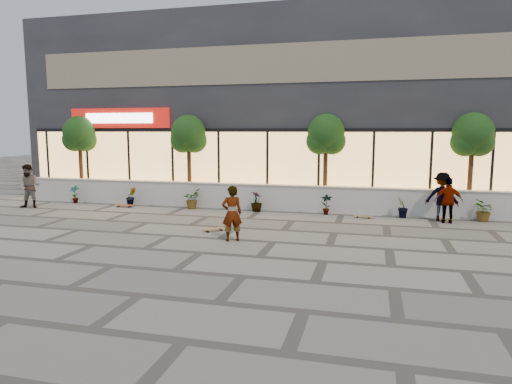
% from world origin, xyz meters
% --- Properties ---
extents(ground, '(80.00, 80.00, 0.00)m').
position_xyz_m(ground, '(0.00, 0.00, 0.00)').
color(ground, gray).
rests_on(ground, ground).
extents(planter_wall, '(22.00, 0.42, 1.04)m').
position_xyz_m(planter_wall, '(0.00, 7.00, 0.52)').
color(planter_wall, beige).
rests_on(planter_wall, ground).
extents(retail_building, '(24.00, 9.17, 8.50)m').
position_xyz_m(retail_building, '(-0.00, 12.49, 4.25)').
color(retail_building, '#26262B').
rests_on(retail_building, ground).
extents(shrub_a, '(0.43, 0.29, 0.81)m').
position_xyz_m(shrub_a, '(-8.50, 6.45, 0.41)').
color(shrub_a, '#153E13').
rests_on(shrub_a, ground).
extents(shrub_b, '(0.57, 0.57, 0.81)m').
position_xyz_m(shrub_b, '(-5.70, 6.45, 0.41)').
color(shrub_b, '#153E13').
rests_on(shrub_b, ground).
extents(shrub_c, '(0.68, 0.77, 0.81)m').
position_xyz_m(shrub_c, '(-2.90, 6.45, 0.41)').
color(shrub_c, '#153E13').
rests_on(shrub_c, ground).
extents(shrub_d, '(0.64, 0.64, 0.81)m').
position_xyz_m(shrub_d, '(-0.10, 6.45, 0.41)').
color(shrub_d, '#153E13').
rests_on(shrub_d, ground).
extents(shrub_e, '(0.46, 0.35, 0.81)m').
position_xyz_m(shrub_e, '(2.70, 6.45, 0.41)').
color(shrub_e, '#153E13').
rests_on(shrub_e, ground).
extents(shrub_f, '(0.55, 0.57, 0.81)m').
position_xyz_m(shrub_f, '(5.50, 6.45, 0.41)').
color(shrub_f, '#153E13').
rests_on(shrub_f, ground).
extents(shrub_g, '(0.77, 0.84, 0.81)m').
position_xyz_m(shrub_g, '(8.30, 6.45, 0.41)').
color(shrub_g, '#153E13').
rests_on(shrub_g, ground).
extents(tree_west, '(1.60, 1.50, 3.92)m').
position_xyz_m(tree_west, '(-9.00, 7.70, 2.99)').
color(tree_west, '#402D16').
rests_on(tree_west, ground).
extents(tree_midwest, '(1.60, 1.50, 3.92)m').
position_xyz_m(tree_midwest, '(-3.50, 7.70, 2.99)').
color(tree_midwest, '#402D16').
rests_on(tree_midwest, ground).
extents(tree_mideast, '(1.60, 1.50, 3.92)m').
position_xyz_m(tree_mideast, '(2.50, 7.70, 2.99)').
color(tree_mideast, '#402D16').
rests_on(tree_mideast, ground).
extents(tree_east, '(1.60, 1.50, 3.92)m').
position_xyz_m(tree_east, '(8.00, 7.70, 2.99)').
color(tree_east, '#402D16').
rests_on(tree_east, ground).
extents(skater_center, '(0.71, 0.62, 1.65)m').
position_xyz_m(skater_center, '(0.43, 1.48, 0.82)').
color(skater_center, silver).
rests_on(skater_center, ground).
extents(skater_left, '(1.03, 0.89, 1.84)m').
position_xyz_m(skater_left, '(-9.50, 4.86, 0.92)').
color(skater_left, '#998F62').
rests_on(skater_left, ground).
extents(skater_right_near, '(0.95, 0.44, 1.59)m').
position_xyz_m(skater_right_near, '(7.00, 5.85, 0.79)').
color(skater_right_near, white).
rests_on(skater_right_near, ground).
extents(skater_right_far, '(1.24, 0.87, 1.76)m').
position_xyz_m(skater_right_far, '(6.83, 6.22, 0.88)').
color(skater_right_far, '#9C301C').
rests_on(skater_right_far, ground).
extents(skateboard_center, '(0.71, 0.69, 0.09)m').
position_xyz_m(skateboard_center, '(-0.52, 2.56, 0.08)').
color(skateboard_center, olive).
rests_on(skateboard_center, ground).
extents(skateboard_left, '(0.84, 0.27, 0.10)m').
position_xyz_m(skateboard_left, '(-5.81, 6.03, 0.08)').
color(skateboard_left, '#B05321').
rests_on(skateboard_left, ground).
extents(skateboard_right_near, '(0.72, 0.27, 0.08)m').
position_xyz_m(skateboard_right_near, '(4.10, 6.06, 0.07)').
color(skateboard_right_near, olive).
rests_on(skateboard_right_near, ground).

